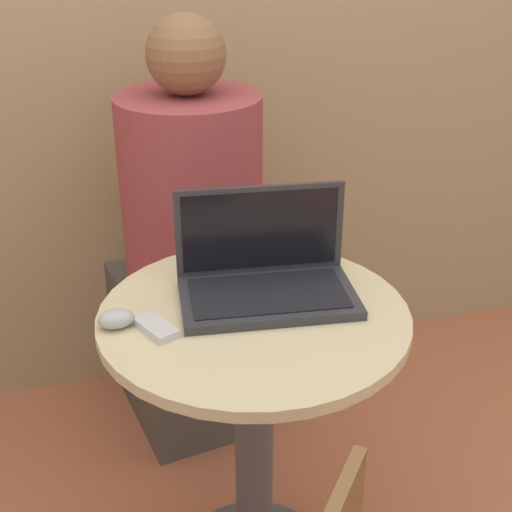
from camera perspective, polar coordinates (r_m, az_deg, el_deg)
The scene contains 5 objects.
round_table at distance 1.59m, azimuth -0.16°, elevation -11.83°, with size 0.64×0.64×0.75m.
laptop at distance 1.50m, azimuth 0.76°, elevation -1.48°, with size 0.39×0.26×0.22m.
cell_phone at distance 1.40m, azimuth -8.01°, elevation -5.68°, with size 0.08×0.11×0.02m.
computer_mouse at distance 1.42m, azimuth -11.13°, elevation -4.94°, with size 0.07×0.05×0.04m.
person_seated at distance 2.11m, azimuth -5.45°, elevation -1.15°, with size 0.44×0.62×1.26m.
Camera 1 is at (-0.36, -1.19, 1.50)m, focal length 50.00 mm.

